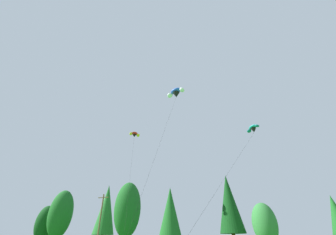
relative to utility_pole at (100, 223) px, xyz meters
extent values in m
ellipsoid|color=#0F3D14|center=(-22.94, 10.42, 1.04)|extent=(4.72, 4.72, 8.48)
ellipsoid|color=#19561E|center=(-17.27, 8.73, 2.99)|extent=(5.58, 5.58, 11.00)
cone|color=#236628|center=(-5.83, 10.56, 3.91)|extent=(4.89, 4.89, 11.08)
ellipsoid|color=#19561E|center=(1.66, 7.20, 3.15)|extent=(5.65, 5.65, 11.21)
cone|color=#19561E|center=(12.05, 4.90, 2.07)|extent=(4.25, 4.25, 8.92)
cone|color=#0F3D14|center=(23.06, 9.04, 3.74)|extent=(4.83, 4.83, 10.87)
ellipsoid|color=#2D7033|center=(28.61, 6.21, -0.33)|extent=(4.11, 4.11, 6.70)
cylinder|color=brown|center=(0.00, 0.00, -0.27)|extent=(0.26, 0.26, 10.51)
cube|color=brown|center=(0.00, 0.00, 4.39)|extent=(2.20, 0.14, 0.14)
ellipsoid|color=red|center=(3.88, 3.13, 19.08)|extent=(1.76, 1.76, 0.89)
ellipsoid|color=yellow|center=(4.51, 3.78, 18.83)|extent=(1.14, 1.06, 0.98)
ellipsoid|color=yellow|center=(3.24, 2.48, 18.83)|extent=(1.06, 1.13, 0.98)
cone|color=black|center=(3.80, 3.20, 18.53)|extent=(1.15, 1.15, 0.70)
cylinder|color=black|center=(8.40, -5.79, 7.14)|extent=(9.21, 17.99, 22.09)
ellipsoid|color=blue|center=(17.70, -10.00, 18.82)|extent=(2.22, 1.72, 0.99)
ellipsoid|color=white|center=(18.85, -10.41, 18.47)|extent=(1.16, 1.21, 1.16)
ellipsoid|color=white|center=(16.54, -9.59, 18.47)|extent=(1.28, 1.21, 1.16)
cone|color=black|center=(17.73, -9.91, 18.06)|extent=(1.41, 1.41, 0.94)
cylinder|color=black|center=(16.49, -14.59, 6.84)|extent=(2.49, 9.39, 21.49)
ellipsoid|color=teal|center=(28.91, -4.78, 12.81)|extent=(1.58, 1.70, 0.60)
ellipsoid|color=#0F666B|center=(29.48, -5.52, 12.54)|extent=(1.04, 1.02, 0.77)
ellipsoid|color=#0F666B|center=(28.34, -4.03, 12.54)|extent=(0.96, 1.04, 0.77)
cone|color=black|center=(28.97, -4.73, 12.23)|extent=(1.18, 1.18, 0.72)
cylinder|color=black|center=(24.31, -12.24, 3.77)|extent=(9.34, 15.03, 16.21)
camera|label=1|loc=(25.01, -37.48, -3.17)|focal=22.68mm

